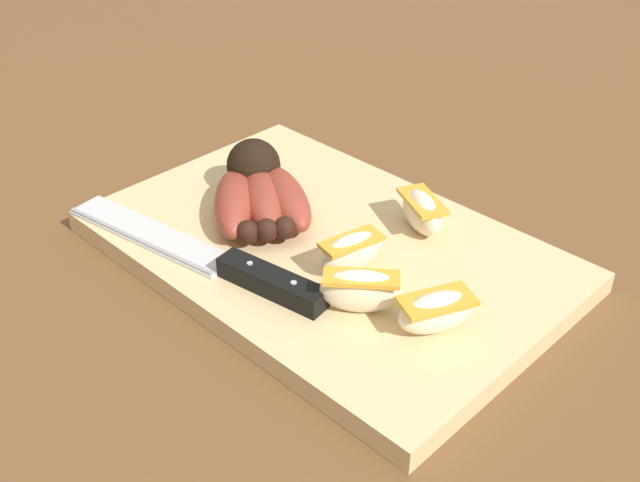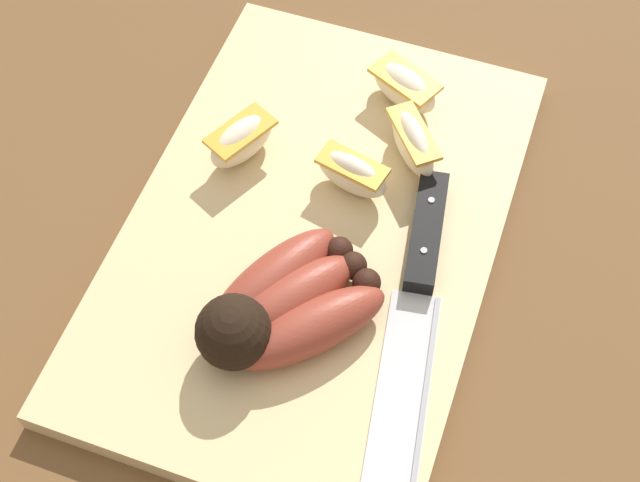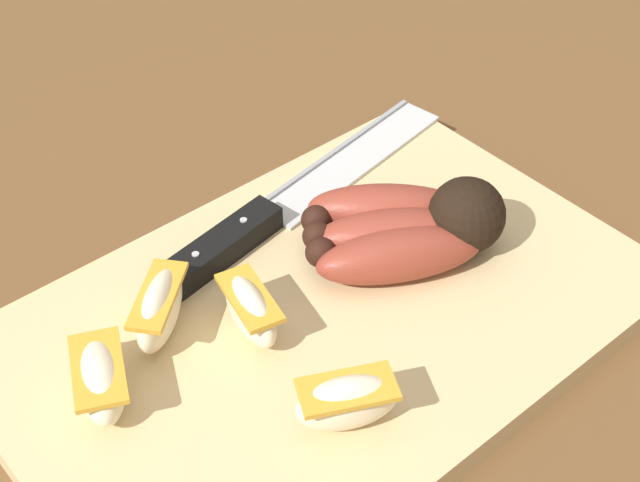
# 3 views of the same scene
# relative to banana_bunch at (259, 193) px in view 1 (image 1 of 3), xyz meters

# --- Properties ---
(ground_plane) EXTENTS (6.00, 6.00, 0.00)m
(ground_plane) POSITION_rel_banana_bunch_xyz_m (-0.09, 0.00, -0.04)
(ground_plane) COLOR brown
(cutting_board) EXTENTS (0.42, 0.27, 0.02)m
(cutting_board) POSITION_rel_banana_bunch_xyz_m (-0.08, -0.01, -0.03)
(cutting_board) COLOR #DBBC84
(cutting_board) RESTS_ON ground_plane
(banana_bunch) EXTENTS (0.14, 0.13, 0.05)m
(banana_bunch) POSITION_rel_banana_bunch_xyz_m (0.00, 0.00, 0.00)
(banana_bunch) COLOR black
(banana_bunch) RESTS_ON cutting_board
(chefs_knife) EXTENTS (0.28, 0.07, 0.02)m
(chefs_knife) POSITION_rel_banana_bunch_xyz_m (-0.05, 0.08, -0.01)
(chefs_knife) COLOR silver
(chefs_knife) RESTS_ON cutting_board
(apple_wedge_near) EXTENTS (0.06, 0.05, 0.04)m
(apple_wedge_near) POSITION_rel_banana_bunch_xyz_m (-0.13, -0.08, -0.00)
(apple_wedge_near) COLOR #F4E5C1
(apple_wedge_near) RESTS_ON cutting_board
(apple_wedge_middle) EXTENTS (0.05, 0.07, 0.03)m
(apple_wedge_middle) POSITION_rel_banana_bunch_xyz_m (-0.22, 0.02, -0.00)
(apple_wedge_middle) COLOR #F4E5C1
(apple_wedge_middle) RESTS_ON cutting_board
(apple_wedge_far) EXTENTS (0.06, 0.06, 0.04)m
(apple_wedge_far) POSITION_rel_banana_bunch_xyz_m (-0.17, 0.04, 0.00)
(apple_wedge_far) COLOR #F4E5C1
(apple_wedge_far) RESTS_ON cutting_board
(apple_wedge_extra) EXTENTS (0.03, 0.06, 0.04)m
(apple_wedge_extra) POSITION_rel_banana_bunch_xyz_m (-0.13, 0.01, -0.00)
(apple_wedge_extra) COLOR #F4E5C1
(apple_wedge_extra) RESTS_ON cutting_board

